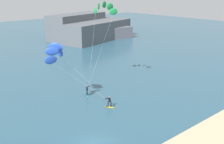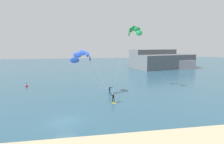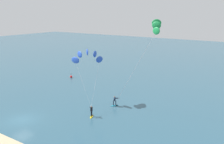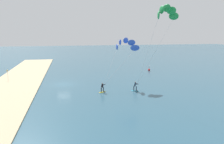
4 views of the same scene
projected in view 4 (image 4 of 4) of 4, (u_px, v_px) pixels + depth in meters
name	position (u px, v px, depth m)	size (l,w,h in m)	color
ground_plane	(64.00, 84.00, 44.54)	(240.00, 240.00, 0.00)	#2D566B
sand_strip	(14.00, 86.00, 42.76)	(80.00, 9.67, 0.16)	#C6B289
kitesurfer_nearshore	(165.00, 17.00, 32.37)	(7.68, 5.60, 14.09)	#23ADD1
kitesurfer_mid_water	(125.00, 46.00, 42.81)	(7.93, 8.39, 9.10)	yellow
marker_buoy	(149.00, 70.00, 59.21)	(0.56, 0.56, 1.38)	red
beach_flag	(7.00, 73.00, 47.45)	(0.57, 0.05, 2.20)	gray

